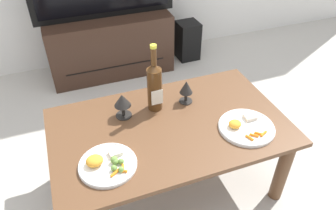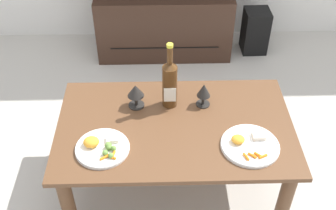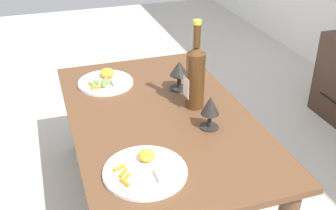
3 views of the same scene
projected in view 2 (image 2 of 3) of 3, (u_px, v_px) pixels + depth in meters
name	position (u px, v px, depth m)	size (l,w,h in m)	color
ground_plane	(174.00, 182.00, 2.40)	(6.40, 6.40, 0.00)	#B7B2A8
dining_table	(175.00, 136.00, 2.15)	(1.19, 0.72, 0.45)	brown
tv_stand	(164.00, 22.00, 3.25)	(1.02, 0.41, 0.51)	#382319
floor_speaker	(255.00, 31.00, 3.31)	(0.19, 0.19, 0.35)	black
wine_bottle	(170.00, 82.00, 2.12)	(0.08, 0.08, 0.37)	#4C2D14
goblet_left	(136.00, 92.00, 2.15)	(0.09, 0.09, 0.14)	black
goblet_right	(204.00, 91.00, 2.16)	(0.07, 0.07, 0.13)	black
dinner_plate_left	(102.00, 147.00, 1.97)	(0.26, 0.26, 0.05)	white
dinner_plate_right	(249.00, 145.00, 1.98)	(0.28, 0.28, 0.05)	white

